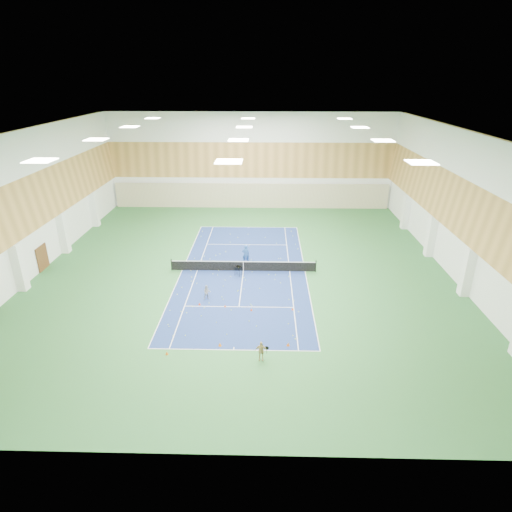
% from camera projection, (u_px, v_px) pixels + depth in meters
% --- Properties ---
extents(ground, '(40.00, 40.00, 0.00)m').
position_uv_depth(ground, '(243.00, 271.00, 38.04)').
color(ground, '#2A632F').
rests_on(ground, ground).
extents(room_shell, '(36.00, 40.00, 12.00)m').
position_uv_depth(room_shell, '(243.00, 206.00, 35.70)').
color(room_shell, white).
rests_on(room_shell, ground).
extents(wood_cladding, '(36.00, 40.00, 8.00)m').
position_uv_depth(wood_cladding, '(242.00, 182.00, 34.92)').
color(wood_cladding, '#BF8C47').
rests_on(wood_cladding, room_shell).
extents(ceiling_light_grid, '(21.40, 25.40, 0.06)m').
position_uv_depth(ceiling_light_grid, '(242.00, 133.00, 33.39)').
color(ceiling_light_grid, white).
rests_on(ceiling_light_grid, room_shell).
extents(court_surface, '(10.97, 23.77, 0.01)m').
position_uv_depth(court_surface, '(243.00, 271.00, 38.04)').
color(court_surface, navy).
rests_on(court_surface, ground).
extents(tennis_balls_scatter, '(10.57, 22.77, 0.07)m').
position_uv_depth(tennis_balls_scatter, '(243.00, 271.00, 38.03)').
color(tennis_balls_scatter, '#C6E827').
rests_on(tennis_balls_scatter, ground).
extents(tennis_net, '(12.80, 0.10, 1.10)m').
position_uv_depth(tennis_net, '(243.00, 265.00, 37.83)').
color(tennis_net, black).
rests_on(tennis_net, ground).
extents(back_curtain, '(35.40, 0.16, 3.20)m').
position_uv_depth(back_curtain, '(251.00, 196.00, 55.59)').
color(back_curtain, '#C6B793').
rests_on(back_curtain, ground).
extents(door_left_b, '(0.08, 1.80, 2.20)m').
position_uv_depth(door_left_b, '(42.00, 258.00, 38.03)').
color(door_left_b, '#593319').
rests_on(door_left_b, ground).
extents(coach, '(0.67, 0.44, 1.84)m').
position_uv_depth(coach, '(246.00, 254.00, 39.21)').
color(coach, '#214C9B').
rests_on(coach, ground).
extents(child_court, '(0.64, 0.55, 1.16)m').
position_uv_depth(child_court, '(207.00, 292.00, 33.08)').
color(child_court, gray).
rests_on(child_court, ground).
extents(child_apron, '(0.77, 0.33, 1.30)m').
position_uv_depth(child_apron, '(261.00, 351.00, 25.93)').
color(child_apron, tan).
rests_on(child_apron, ground).
extents(ball_cart, '(0.67, 0.67, 0.89)m').
position_uv_depth(ball_cart, '(238.00, 271.00, 36.98)').
color(ball_cart, black).
rests_on(ball_cart, ground).
extents(cone_svc_a, '(0.19, 0.19, 0.21)m').
position_uv_depth(cone_svc_a, '(200.00, 304.00, 32.39)').
color(cone_svc_a, '#EA3C0C').
rests_on(cone_svc_a, ground).
extents(cone_svc_b, '(0.18, 0.18, 0.20)m').
position_uv_depth(cone_svc_b, '(225.00, 306.00, 32.10)').
color(cone_svc_b, '#E84C0C').
rests_on(cone_svc_b, ground).
extents(cone_svc_c, '(0.18, 0.18, 0.19)m').
position_uv_depth(cone_svc_c, '(251.00, 309.00, 31.61)').
color(cone_svc_c, red).
rests_on(cone_svc_c, ground).
extents(cone_svc_d, '(0.18, 0.18, 0.20)m').
position_uv_depth(cone_svc_d, '(293.00, 309.00, 31.70)').
color(cone_svc_d, '#FF470D').
rests_on(cone_svc_d, ground).
extents(cone_base_a, '(0.21, 0.21, 0.23)m').
position_uv_depth(cone_base_a, '(167.00, 353.00, 26.64)').
color(cone_base_a, '#D7590B').
rests_on(cone_base_a, ground).
extents(cone_base_b, '(0.22, 0.22, 0.25)m').
position_uv_depth(cone_base_b, '(220.00, 344.00, 27.46)').
color(cone_base_b, orange).
rests_on(cone_base_b, ground).
extents(cone_base_c, '(0.19, 0.19, 0.20)m').
position_uv_depth(cone_base_c, '(260.00, 348.00, 27.14)').
color(cone_base_c, orange).
rests_on(cone_base_c, ground).
extents(cone_base_d, '(0.22, 0.22, 0.24)m').
position_uv_depth(cone_base_d, '(288.00, 344.00, 27.49)').
color(cone_base_d, '#E25C0B').
rests_on(cone_base_d, ground).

